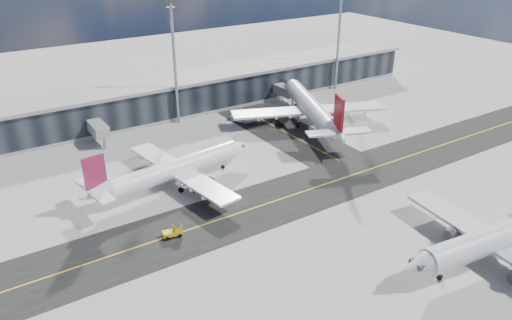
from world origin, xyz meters
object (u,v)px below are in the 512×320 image
at_px(airliner_redtail, 311,109).
at_px(airliner_near, 506,235).
at_px(baggage_tug, 174,231).
at_px(service_van, 243,118).
at_px(airliner_af, 174,169).

distance_m(airliner_redtail, airliner_near, 56.55).
xyz_separation_m(baggage_tug, service_van, (34.93, 36.61, -0.07)).
bearing_deg(baggage_tug, airliner_redtail, 127.63).
distance_m(airliner_af, service_van, 35.59).
xyz_separation_m(airliner_af, airliner_redtail, (40.08, 10.35, 0.83)).
distance_m(airliner_redtail, service_van, 16.94).
bearing_deg(service_van, baggage_tug, -160.16).
xyz_separation_m(airliner_redtail, baggage_tug, (-46.97, -25.20, -3.37)).
xyz_separation_m(airliner_af, baggage_tug, (-6.89, -14.85, -2.54)).
distance_m(airliner_near, service_van, 67.23).
bearing_deg(airliner_af, airliner_near, 26.04).
bearing_deg(airliner_redtail, service_van, 158.46).
distance_m(airliner_af, airliner_redtail, 41.40).
relative_size(airliner_af, service_van, 5.75).
bearing_deg(airliner_near, airliner_af, 41.01).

